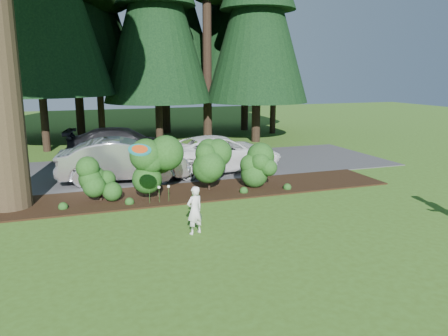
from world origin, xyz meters
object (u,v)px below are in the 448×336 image
car_white_suv (220,153)px  car_dark_suv (123,144)px  car_silver_wagon (124,160)px  child (195,210)px  frisbee (140,150)px

car_white_suv → car_dark_suv: 5.06m
car_silver_wagon → child: bearing=-163.8°
child → frisbee: frisbee is taller
car_white_suv → child: 7.20m
car_silver_wagon → car_dark_suv: 4.18m
car_white_suv → child: car_white_suv is taller
car_silver_wagon → car_dark_suv: size_ratio=0.94×
car_silver_wagon → car_dark_suv: car_silver_wagon is taller
car_white_suv → child: size_ratio=4.21×
car_silver_wagon → car_white_suv: 3.96m
car_dark_suv → frisbee: 10.29m
car_silver_wagon → child: (1.02, -6.10, -0.20)m
car_silver_wagon → car_white_suv: (3.93, 0.48, -0.06)m
car_dark_suv → child: bearing=-166.7°
child → frisbee: (-1.29, 0.09, 1.59)m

